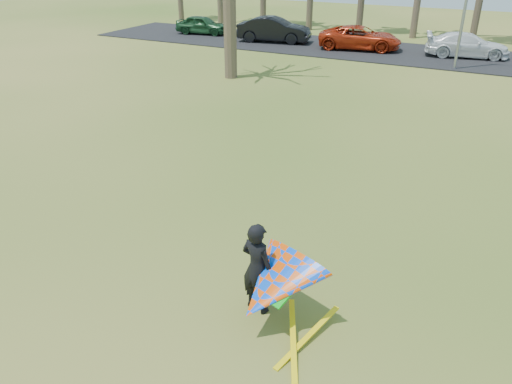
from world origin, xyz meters
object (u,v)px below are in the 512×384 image
at_px(car_2, 360,38).
at_px(kite_flyer, 271,283).
at_px(car_0, 202,25).
at_px(car_3, 467,45).
at_px(car_1, 274,30).

relative_size(car_2, kite_flyer, 2.15).
relative_size(car_0, car_3, 0.82).
xyz_separation_m(car_1, car_3, (12.29, 0.72, -0.12)).
bearing_deg(kite_flyer, car_2, 102.81).
relative_size(car_1, car_3, 1.04).
relative_size(car_2, car_3, 1.08).
bearing_deg(car_2, kite_flyer, -176.83).
distance_m(car_2, kite_flyer, 26.20).
height_order(car_0, kite_flyer, kite_flyer).
relative_size(car_1, kite_flyer, 2.06).
height_order(car_2, kite_flyer, kite_flyer).
height_order(car_1, car_2, car_1).
xyz_separation_m(car_0, car_3, (18.37, 0.18, 0.03)).
xyz_separation_m(car_2, kite_flyer, (5.81, -25.55, 0.08)).
xyz_separation_m(car_1, kite_flyer, (11.77, -25.41, -0.01)).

